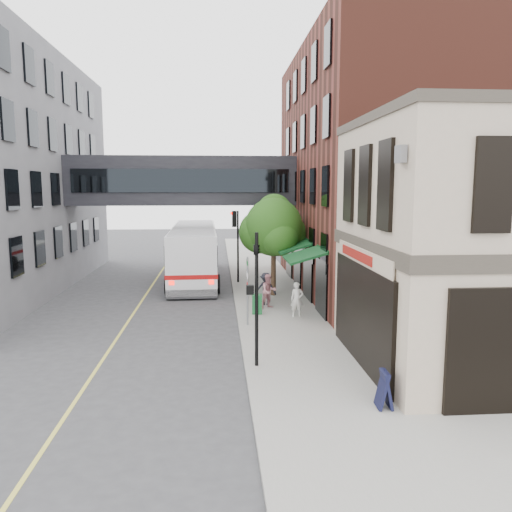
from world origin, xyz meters
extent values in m
plane|color=#38383A|center=(0.00, 0.00, 0.00)|extent=(120.00, 120.00, 0.00)
cube|color=gray|center=(2.00, 14.00, 0.07)|extent=(4.00, 60.00, 0.15)
cube|color=#BFAB92|center=(9.00, 2.00, 4.08)|extent=(10.00, 8.00, 8.15)
cube|color=#38332B|center=(9.00, 2.00, 4.15)|extent=(10.12, 8.12, 0.50)
cube|color=black|center=(3.94, 2.00, 1.85)|extent=(0.14, 6.40, 3.40)
cube|color=black|center=(3.90, 2.00, 1.85)|extent=(0.04, 5.90, 3.00)
cube|color=maroon|center=(3.88, 2.60, 3.80)|extent=(0.03, 3.60, 0.32)
cube|color=#56251B|center=(10.00, 15.00, 7.00)|extent=(12.00, 18.00, 14.00)
cube|color=black|center=(3.14, 13.75, 3.00)|extent=(1.80, 13.00, 0.40)
cube|color=black|center=(-3.00, 18.00, 6.50)|extent=(14.00, 3.00, 3.00)
cube|color=black|center=(-3.00, 16.45, 6.50)|extent=(13.00, 0.08, 1.40)
cube|color=black|center=(-3.00, 19.55, 6.50)|extent=(13.00, 0.08, 1.40)
cylinder|color=black|center=(0.40, 2.00, 2.40)|extent=(0.12, 0.12, 4.50)
cube|color=black|center=(0.18, 2.00, 2.75)|extent=(0.25, 0.22, 0.30)
imported|color=black|center=(0.40, 2.00, 4.25)|extent=(0.20, 0.16, 1.00)
cylinder|color=black|center=(0.40, 17.00, 2.40)|extent=(0.12, 0.12, 4.50)
cube|color=black|center=(0.18, 17.00, 2.75)|extent=(0.25, 0.22, 0.30)
cube|color=black|center=(0.18, 17.00, 4.15)|extent=(0.28, 0.28, 1.00)
sphere|color=#FF0C05|center=(0.02, 17.00, 4.50)|extent=(0.18, 0.18, 0.18)
cylinder|color=gray|center=(0.40, 7.00, 1.65)|extent=(0.08, 0.08, 3.00)
cube|color=white|center=(0.38, 7.00, 2.35)|extent=(0.03, 0.75, 0.22)
cube|color=#0C591E|center=(0.38, 7.00, 2.90)|extent=(0.03, 0.70, 0.18)
cube|color=#B20C0C|center=(0.38, 7.00, 1.85)|extent=(0.03, 0.30, 0.40)
cylinder|color=#382619|center=(2.20, 13.00, 1.55)|extent=(0.28, 0.28, 2.80)
sphere|color=#204E14|center=(2.20, 13.00, 3.95)|extent=(3.20, 3.20, 3.20)
sphere|color=#204E14|center=(3.00, 13.50, 3.55)|extent=(2.20, 2.20, 2.20)
sphere|color=#204E14|center=(1.50, 13.30, 3.65)|extent=(2.40, 2.40, 2.40)
sphere|color=#204E14|center=(2.30, 13.60, 4.75)|extent=(2.00, 2.00, 2.00)
cube|color=#D8CC4C|center=(-5.00, 10.00, 0.01)|extent=(0.12, 40.00, 0.01)
cube|color=white|center=(-2.44, 18.98, 1.85)|extent=(3.08, 12.94, 3.25)
cube|color=black|center=(-2.44, 18.98, 2.41)|extent=(3.14, 12.72, 1.18)
cube|color=#B20C0C|center=(-2.44, 18.98, 1.29)|extent=(3.14, 12.96, 0.25)
cylinder|color=black|center=(-3.74, 14.25, 0.56)|extent=(0.36, 1.13, 1.12)
cylinder|color=black|center=(-0.94, 14.31, 0.56)|extent=(0.36, 1.13, 1.12)
cylinder|color=black|center=(-3.93, 23.21, 0.56)|extent=(0.36, 1.13, 1.12)
cylinder|color=black|center=(-1.13, 23.27, 0.56)|extent=(0.36, 1.13, 1.12)
imported|color=silver|center=(2.76, 8.26, 0.96)|extent=(0.60, 0.40, 1.62)
imported|color=#C88188|center=(1.63, 10.02, 1.00)|extent=(1.00, 0.90, 1.69)
imported|color=black|center=(1.55, 10.69, 0.98)|extent=(1.17, 0.80, 1.66)
cube|color=#155C29|center=(0.96, 8.93, 0.61)|extent=(0.49, 0.44, 0.93)
cube|color=black|center=(3.60, -1.50, 0.67)|extent=(0.40, 0.60, 1.03)
camera|label=1|loc=(-0.87, -14.09, 6.09)|focal=35.00mm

